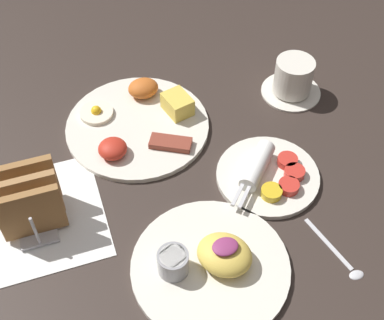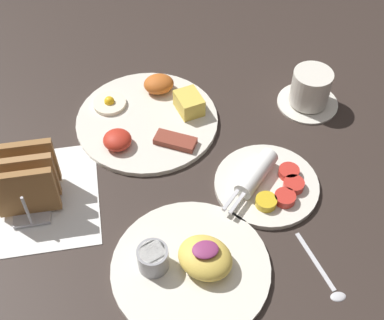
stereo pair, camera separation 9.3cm
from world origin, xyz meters
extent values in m
plane|color=#332823|center=(0.00, 0.00, 0.00)|extent=(3.00, 3.00, 0.00)
cube|color=white|center=(-0.23, 0.03, 0.00)|extent=(0.22, 0.22, 0.00)
cylinder|color=silver|center=(-0.02, 0.18, 0.01)|extent=(0.27, 0.27, 0.01)
cube|color=#E5C64C|center=(0.06, 0.19, 0.03)|extent=(0.06, 0.07, 0.04)
ellipsoid|color=#C66023|center=(0.01, 0.26, 0.03)|extent=(0.06, 0.05, 0.03)
cylinder|color=#F4EACC|center=(-0.09, 0.23, 0.01)|extent=(0.06, 0.06, 0.01)
sphere|color=yellow|center=(-0.09, 0.23, 0.02)|extent=(0.02, 0.02, 0.02)
ellipsoid|color=red|center=(-0.08, 0.12, 0.02)|extent=(0.05, 0.05, 0.03)
cube|color=brown|center=(0.02, 0.11, 0.02)|extent=(0.08, 0.06, 0.01)
cylinder|color=silver|center=(0.17, -0.01, 0.01)|extent=(0.18, 0.18, 0.01)
cylinder|color=gold|center=(0.15, -0.06, 0.02)|extent=(0.04, 0.04, 0.01)
cylinder|color=red|center=(0.19, -0.05, 0.02)|extent=(0.04, 0.04, 0.01)
cylinder|color=red|center=(0.21, -0.03, 0.02)|extent=(0.04, 0.04, 0.01)
cylinder|color=red|center=(0.21, 0.00, 0.02)|extent=(0.04, 0.04, 0.01)
cylinder|color=white|center=(0.15, 0.00, 0.03)|extent=(0.09, 0.09, 0.03)
cube|color=silver|center=(0.10, -0.06, 0.03)|extent=(0.04, 0.04, 0.00)
cube|color=silver|center=(0.09, -0.05, 0.03)|extent=(0.04, 0.04, 0.00)
cylinder|color=silver|center=(0.01, -0.15, 0.01)|extent=(0.25, 0.25, 0.01)
ellipsoid|color=#EAC651|center=(0.03, -0.15, 0.03)|extent=(0.11, 0.11, 0.04)
ellipsoid|color=#8C3366|center=(0.03, -0.15, 0.05)|extent=(0.04, 0.03, 0.01)
cylinder|color=#99999E|center=(-0.05, -0.14, 0.03)|extent=(0.05, 0.05, 0.04)
cylinder|color=white|center=(-0.05, -0.14, 0.05)|extent=(0.04, 0.04, 0.01)
cube|color=#B7B7BC|center=(-0.23, 0.03, 0.01)|extent=(0.06, 0.12, 0.01)
cube|color=olive|center=(-0.23, 0.00, 0.06)|extent=(0.10, 0.01, 0.10)
cube|color=#A37547|center=(-0.23, 0.03, 0.06)|extent=(0.10, 0.01, 0.10)
cube|color=olive|center=(-0.23, 0.06, 0.06)|extent=(0.10, 0.01, 0.10)
cylinder|color=#B7B7BC|center=(-0.23, -0.02, 0.04)|extent=(0.01, 0.00, 0.07)
cylinder|color=#B7B7BC|center=(-0.23, 0.08, 0.04)|extent=(0.01, 0.01, 0.07)
cylinder|color=silver|center=(0.30, 0.18, 0.00)|extent=(0.12, 0.12, 0.01)
cylinder|color=silver|center=(0.30, 0.18, 0.04)|extent=(0.08, 0.08, 0.07)
cylinder|color=#381E0F|center=(0.30, 0.18, 0.07)|extent=(0.06, 0.06, 0.01)
cube|color=silver|center=(0.20, -0.17, 0.00)|extent=(0.03, 0.11, 0.00)
ellipsoid|color=silver|center=(0.22, -0.23, 0.00)|extent=(0.02, 0.02, 0.01)
camera|label=1|loc=(-0.15, -0.53, 0.73)|focal=50.00mm
camera|label=2|loc=(-0.06, -0.55, 0.73)|focal=50.00mm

